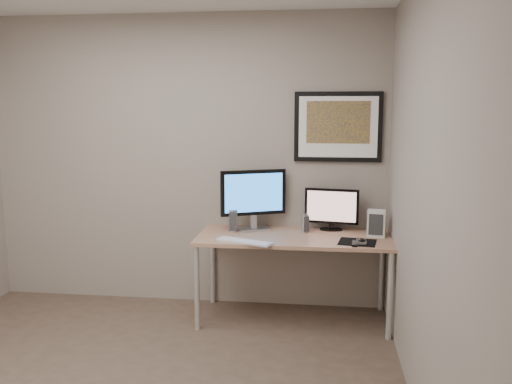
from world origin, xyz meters
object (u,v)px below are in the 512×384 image
monitor_tv (332,208)px  fan_unit (376,223)px  desk (294,243)px  monitor_large (253,197)px  framed_art (338,127)px  speaker_left (233,221)px  keyboard (244,241)px  speaker_right (305,223)px

monitor_tv → fan_unit: 0.41m
desk → monitor_large: bearing=155.0°
monitor_tv → fan_unit: size_ratio=2.10×
framed_art → speaker_left: 1.21m
framed_art → monitor_large: 0.95m
monitor_large → keyboard: size_ratio=1.13×
speaker_right → fan_unit: 0.59m
framed_art → keyboard: framed_art is taller
speaker_left → fan_unit: fan_unit is taller
framed_art → monitor_large: size_ratio=1.38×
keyboard → speaker_right: bearing=62.9°
desk → framed_art: framed_art is taller
desk → monitor_large: size_ratio=2.95×
speaker_left → speaker_right: (0.61, 0.05, -0.02)m
monitor_tv → fan_unit: (0.37, -0.18, -0.08)m
fan_unit → speaker_right: bearing=-177.8°
desk → speaker_left: size_ratio=8.25×
framed_art → fan_unit: framed_art is taller
desk → framed_art: 1.07m
speaker_right → fan_unit: (0.59, -0.07, 0.03)m
desk → keyboard: keyboard is taller
speaker_right → keyboard: bearing=-163.7°
monitor_large → desk: bearing=-49.2°
desk → speaker_right: bearing=56.6°
fan_unit → speaker_left: bearing=-172.2°
desk → monitor_large: (-0.36, 0.17, 0.36)m
speaker_left → keyboard: speaker_left is taller
monitor_large → monitor_tv: size_ratio=1.17×
desk → speaker_right: size_ratio=10.07×
monitor_tv → speaker_left: size_ratio=2.39×
fan_unit → monitor_large: bearing=-177.3°
monitor_large → speaker_left: size_ratio=2.79×
speaker_left → keyboard: size_ratio=0.40×
monitor_tv → keyboard: monitor_tv is taller
monitor_tv → speaker_right: monitor_tv is taller
desk → fan_unit: (0.68, 0.06, 0.18)m
speaker_right → fan_unit: fan_unit is taller
speaker_right → desk: bearing=-148.2°
framed_art → monitor_tv: framed_art is taller
speaker_right → keyboard: speaker_right is taller
monitor_tv → speaker_left: bearing=-159.8°
monitor_tv → fan_unit: bearing=-16.5°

